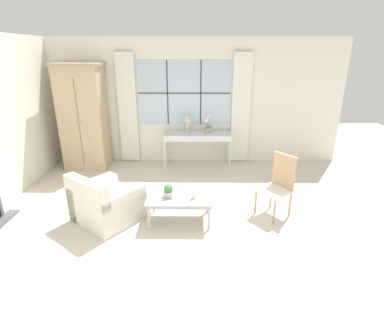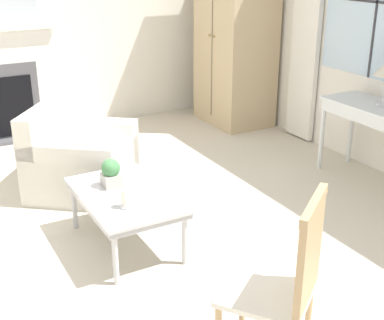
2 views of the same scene
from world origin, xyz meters
TOP-DOWN VIEW (x-y plane):
  - ground_plane at (0.00, 0.00)m, footprint 14.00×14.00m
  - wall_back_windowed at (0.00, 3.02)m, footprint 7.20×0.14m
  - armoire at (-2.19, 2.62)m, footprint 1.00×0.72m
  - console_table at (0.30, 2.70)m, footprint 1.55×0.47m
  - table_lamp at (0.07, 2.76)m, footprint 0.26×0.26m
  - potted_orchid at (0.52, 2.75)m, footprint 0.19×0.15m
  - armchair_upholstered at (-1.13, 0.25)m, footprint 1.21×1.20m
  - side_chair_wooden at (1.57, 0.47)m, footprint 0.62×0.62m
  - coffee_table at (0.01, 0.23)m, footprint 0.98×0.61m
  - potted_plant_small at (-0.16, 0.20)m, footprint 0.14×0.14m
  - pillar_candle at (0.23, 0.15)m, footprint 0.09×0.09m

SIDE VIEW (x-z plane):
  - ground_plane at x=0.00m, z-range 0.00..0.00m
  - armchair_upholstered at x=-1.13m, z-range -0.12..0.66m
  - coffee_table at x=0.01m, z-range 0.17..0.60m
  - pillar_candle at x=0.23m, z-range 0.42..0.56m
  - potted_plant_small at x=-0.16m, z-range 0.43..0.64m
  - side_chair_wooden at x=1.57m, z-range 0.05..1.05m
  - console_table at x=0.30m, z-range 0.29..1.05m
  - potted_orchid at x=0.52m, z-range 0.71..1.12m
  - table_lamp at x=0.07m, z-range 0.86..1.29m
  - armoire at x=-2.19m, z-range 0.01..2.28m
  - wall_back_windowed at x=0.00m, z-range -0.01..2.79m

